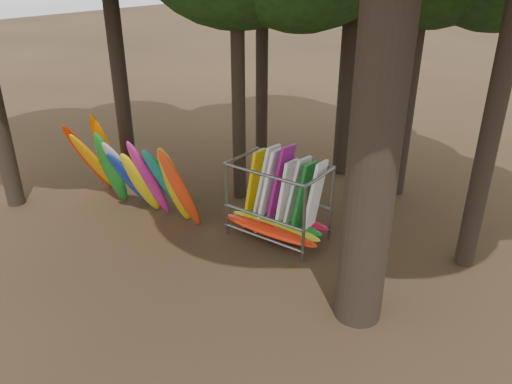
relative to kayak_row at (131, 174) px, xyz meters
The scene contains 3 objects.
ground 3.81m from the kayak_row, ahead, with size 120.00×120.00×0.00m, color #47331E.
kayak_row is the anchor object (origin of this frame).
storage_rack 4.80m from the kayak_row, 16.47° to the left, with size 3.13×1.53×2.75m.
Camera 1 is at (7.91, -8.79, 7.37)m, focal length 35.00 mm.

